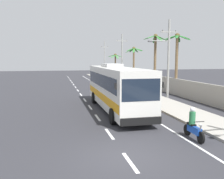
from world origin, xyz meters
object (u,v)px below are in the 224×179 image
Objects in this scene: coach_bus_foreground at (116,86)px; palm_second at (134,57)px; palm_nearest at (155,53)px; palm_third at (115,61)px; palm_fourth at (177,52)px; motorcycle_beside_bus at (113,88)px; utility_pole_mid at (168,57)px; utility_pole_distant at (105,58)px; motorcycle_trailing at (193,126)px; pedestrian_near_kerb at (142,87)px; utility_pole_far at (122,58)px.

palm_second reaches higher than coach_bus_foreground.
palm_nearest is 1.42× the size of palm_third.
palm_fourth reaches higher than palm_third.
utility_pole_mid is at bearing -40.78° from motorcycle_beside_bus.
palm_second is (1.56, -17.92, 0.11)m from utility_pole_distant.
palm_fourth is at bearing 65.70° from motorcycle_trailing.
motorcycle_trailing is 38.34m from palm_third.
palm_second is at bearing 62.17° from motorcycle_beside_bus.
utility_pole_mid is 2.67m from palm_fourth.
palm_nearest is at bearing 72.75° from motorcycle_trailing.
coach_bus_foreground is 8.92m from utility_pole_mid.
palm_nearest is (8.35, 11.94, 2.97)m from coach_bus_foreground.
palm_second is at bearing 68.50° from coach_bus_foreground.
pedestrian_near_kerb is at bearing 150.09° from utility_pole_mid.
coach_bus_foreground is 1.72× the size of palm_fourth.
utility_pole_distant is at bearing 94.98° from palm_second.
coach_bus_foreground reaches higher than pedestrian_near_kerb.
pedestrian_near_kerb is (2.54, -2.87, 0.37)m from motorcycle_beside_bus.
motorcycle_trailing is at bearing -102.15° from palm_second.
palm_second is (1.96, -0.63, 0.07)m from utility_pole_far.
palm_fourth is (6.84, -2.48, 4.23)m from motorcycle_beside_bus.
utility_pole_far is at bearing 98.15° from palm_fourth.
utility_pole_mid is at bearing -95.74° from palm_second.
utility_pole_distant is at bearing 84.21° from motorcycle_trailing.
utility_pole_distant is (5.01, 30.36, 3.67)m from motorcycle_beside_bus.
utility_pole_distant reaches higher than palm_fourth.
pedestrian_near_kerb is 5.80m from palm_fourth.
utility_pole_far is (2.07, 15.94, 3.34)m from pedestrian_near_kerb.
palm_nearest is (1.33, -27.74, 0.58)m from utility_pole_distant.
coach_bus_foreground is 9.62m from motorcycle_beside_bus.
palm_fourth reaches higher than coach_bus_foreground.
utility_pole_distant reaches higher than motorcycle_beside_bus.
palm_third reaches higher than coach_bus_foreground.
utility_pole_mid reaches higher than motorcycle_trailing.
utility_pole_mid is 1.10× the size of palm_nearest.
coach_bus_foreground is at bearing -124.95° from palm_nearest.
palm_fourth is at bearing -88.96° from palm_second.
utility_pole_distant is 32.89m from palm_fourth.
utility_pole_far reaches higher than palm_nearest.
coach_bus_foreground is 1.44× the size of utility_pole_distant.
palm_third is (5.29, 20.64, 3.10)m from motorcycle_beside_bus.
motorcycle_trailing is at bearing -89.40° from motorcycle_beside_bus.
coach_bus_foreground is 6.15× the size of motorcycle_beside_bus.
motorcycle_beside_bus is 0.28× the size of palm_fourth.
motorcycle_beside_bus is 0.32× the size of palm_second.
palm_fourth is (8.84, 6.85, 2.96)m from coach_bus_foreground.
utility_pole_far is 1.60× the size of palm_third.
motorcycle_trailing is 30.58m from palm_second.
motorcycle_trailing is 30.84m from utility_pole_far.
utility_pole_distant reaches higher than utility_pole_far.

